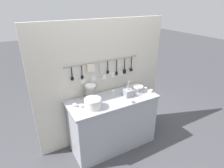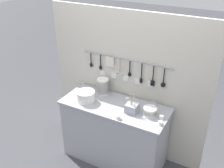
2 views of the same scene
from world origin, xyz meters
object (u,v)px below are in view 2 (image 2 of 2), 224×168
bowl_stack_nested_right (150,111)px  cup_front_right (160,123)px  bowl_stack_wide_centre (103,86)px  cup_back_right (79,90)px  plate_stack (86,96)px  cutlery_caddy (132,108)px  cup_front_left (118,117)px  cup_edge_far (81,94)px  cup_centre (127,100)px  steel_mixing_bowl (152,105)px  cup_edge_near (162,117)px

bowl_stack_nested_right → cup_front_right: (0.17, -0.12, -0.03)m
bowl_stack_wide_centre → cup_back_right: bowl_stack_wide_centre is taller
plate_stack → cutlery_caddy: cutlery_caddy is taller
bowl_stack_nested_right → cup_back_right: 1.01m
plate_stack → cup_front_left: bearing=-15.5°
cup_front_left → cup_front_right: same height
cup_edge_far → cup_front_right: (1.11, -0.10, 0.00)m
bowl_stack_nested_right → cup_centre: 0.38m
steel_mixing_bowl → bowl_stack_nested_right: bearing=-75.1°
cutlery_caddy → cup_back_right: (-0.80, 0.09, -0.03)m
cup_back_right → cup_edge_near: 1.15m
steel_mixing_bowl → cup_edge_far: 0.91m
steel_mixing_bowl → cup_edge_far: cup_edge_far is taller
cutlery_caddy → cup_front_left: cutlery_caddy is taller
cup_back_right → cup_edge_near: size_ratio=1.00×
plate_stack → cup_front_right: bearing=-1.4°
bowl_stack_nested_right → cup_back_right: bearing=177.2°
cup_edge_near → cup_centre: (-0.50, 0.15, 0.00)m
bowl_stack_wide_centre → cup_front_right: bowl_stack_wide_centre is taller
bowl_stack_nested_right → steel_mixing_bowl: size_ratio=1.42×
steel_mixing_bowl → cutlery_caddy: bearing=-125.5°
cup_edge_near → cup_front_right: 0.12m
cup_front_left → cup_centre: (-0.07, 0.38, 0.00)m
cup_front_right → bowl_stack_nested_right: bearing=144.8°
cup_centre → cup_edge_near: bearing=-16.8°
cup_edge_far → cup_centre: 0.61m
cutlery_caddy → steel_mixing_bowl: bearing=54.5°
bowl_stack_wide_centre → cutlery_caddy: cutlery_caddy is taller
cutlery_caddy → cup_centre: (-0.15, 0.18, -0.03)m
cutlery_caddy → cup_back_right: 0.81m
cup_back_right → bowl_stack_nested_right: bearing=-2.8°
cup_front_left → cup_centre: same height
bowl_stack_nested_right → cup_front_right: bearing=-35.2°
cup_front_left → cup_centre: size_ratio=1.00×
steel_mixing_bowl → cup_front_left: size_ratio=2.16×
bowl_stack_wide_centre → cup_front_right: 0.94m
cup_centre → plate_stack: bearing=-152.1°
steel_mixing_bowl → cup_front_left: cup_front_left is taller
plate_stack → cup_centre: bearing=27.9°
plate_stack → steel_mixing_bowl: bearing=20.1°
bowl_stack_nested_right → bowl_stack_wide_centre: bowl_stack_wide_centre is taller
plate_stack → cup_back_right: (-0.21, 0.14, -0.04)m
bowl_stack_wide_centre → cup_edge_near: (0.86, -0.18, -0.08)m
bowl_stack_nested_right → cup_edge_far: size_ratio=3.08×
plate_stack → cup_front_right: plate_stack is taller
cup_edge_near → cutlery_caddy: bearing=-174.4°
bowl_stack_wide_centre → cutlery_caddy: (0.51, -0.21, -0.05)m
steel_mixing_bowl → cup_back_right: 0.97m
cup_edge_near → cup_front_right: same height
plate_stack → cup_front_right: size_ratio=4.47×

